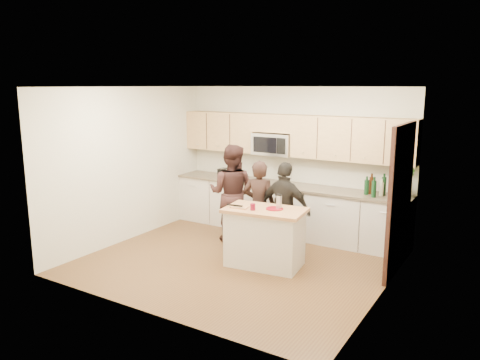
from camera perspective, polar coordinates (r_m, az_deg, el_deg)
The scene contains 21 objects.
floor at distance 7.47m, azimuth -0.38°, elevation -9.91°, with size 4.50×4.50×0.00m, color brown.
room_shell at distance 7.02m, azimuth -0.40°, elevation 3.35°, with size 4.52×4.02×2.71m.
back_cabinetry at distance 8.73m, azimuth 5.51°, elevation -3.52°, with size 4.50×0.66×0.94m.
upper_cabinetry at distance 8.60m, azimuth 6.31°, elevation 5.54°, with size 4.50×0.33×0.75m.
microwave at distance 8.74m, azimuth 4.14°, elevation 4.40°, with size 0.76×0.41×0.40m.
doorway at distance 7.13m, azimuth 19.03°, elevation -1.86°, with size 0.06×1.25×2.20m.
framed_picture at distance 8.20m, azimuth 18.87°, elevation 0.72°, with size 0.30×0.03×0.38m.
dish_towel at distance 8.94m, azimuth -0.46°, elevation -0.93°, with size 0.34×0.60×0.48m.
island at distance 7.19m, azimuth 3.03°, elevation -6.94°, with size 1.28×0.84×0.90m.
red_plate at distance 7.04m, azimuth 4.23°, elevation -3.50°, with size 0.26×0.26×0.02m, color maroon.
box_grater at distance 7.02m, azimuth 4.79°, elevation -2.57°, with size 0.08×0.06×0.21m.
drink_glass at distance 6.96m, azimuth 1.57°, elevation -3.31°, with size 0.08×0.08×0.10m, color maroon.
cutting_board at distance 7.11m, azimuth -0.04°, elevation -3.32°, with size 0.26×0.18×0.02m, color #BC7F4E.
tongs at distance 7.14m, azimuth -0.64°, elevation -3.11°, with size 0.25×0.03×0.02m, color black.
knife at distance 7.04m, azimuth -0.20°, elevation -3.36°, with size 0.17×0.02×0.01m, color silver.
toaster at distance 9.22m, azimuth -1.72°, elevation 0.86°, with size 0.26×0.23×0.17m.
bottle_cluster at distance 7.99m, azimuth 16.79°, elevation -0.66°, with size 0.51×0.31×0.39m.
orchid at distance 7.93m, azimuth 19.46°, elevation -0.23°, with size 0.29×0.23×0.53m, color #37752F.
woman_left at distance 7.77m, azimuth 2.34°, elevation -3.16°, with size 0.55×0.36×1.52m, color black.
woman_center at distance 8.21m, azimuth -1.02°, elevation -1.62°, with size 0.84×0.65×1.73m, color black.
woman_right at distance 7.54m, azimuth 5.49°, elevation -3.60°, with size 0.90×0.38×1.54m, color black.
Camera 1 is at (3.68, -5.90, 2.73)m, focal length 35.00 mm.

